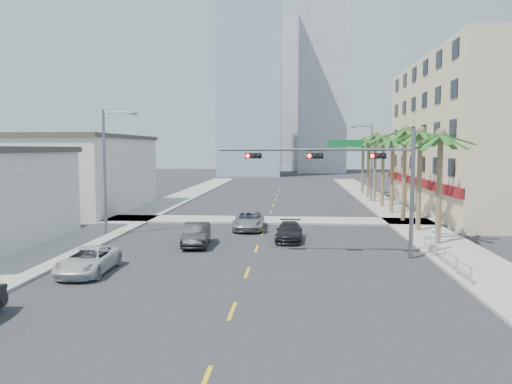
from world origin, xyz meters
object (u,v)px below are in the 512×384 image
at_px(car_lane_right, 289,232).
at_px(car_parked_far, 88,260).
at_px(car_lane_center, 249,221).
at_px(traffic_signal_mast, 355,170).
at_px(pedestrian, 433,241).
at_px(car_lane_left, 196,235).

bearing_deg(car_lane_right, car_parked_far, -134.07).
bearing_deg(car_lane_center, car_lane_right, -56.87).
relative_size(traffic_signal_mast, car_lane_center, 2.21).
xyz_separation_m(car_lane_center, pedestrian, (11.46, -9.01, 0.24)).
height_order(traffic_signal_mast, car_lane_right, traffic_signal_mast).
height_order(car_lane_left, car_lane_center, car_lane_left).
bearing_deg(car_parked_far, car_lane_left, 60.42).
height_order(traffic_signal_mast, pedestrian, traffic_signal_mast).
xyz_separation_m(car_lane_right, pedestrian, (8.30, -4.60, 0.32)).
distance_m(traffic_signal_mast, car_lane_left, 11.01).
relative_size(traffic_signal_mast, car_parked_far, 2.38).
distance_m(car_parked_far, pedestrian, 18.96).
relative_size(car_lane_center, car_lane_right, 1.17).
relative_size(car_lane_center, pedestrian, 3.18).
distance_m(car_lane_center, pedestrian, 14.58).
height_order(traffic_signal_mast, car_lane_center, traffic_signal_mast).
distance_m(traffic_signal_mast, car_lane_center, 12.45).
bearing_deg(car_lane_left, car_lane_center, 61.70).
relative_size(traffic_signal_mast, pedestrian, 7.02).
xyz_separation_m(car_lane_center, car_lane_right, (3.16, -4.41, -0.08)).
bearing_deg(pedestrian, car_lane_center, -41.73).
height_order(car_lane_left, pedestrian, pedestrian).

